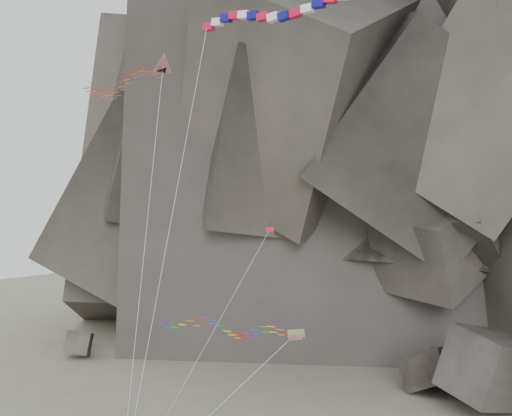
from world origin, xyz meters
The scene contains 5 objects.
headland centered at (0.00, 70.00, 42.00)m, with size 110.00×70.00×84.00m, color #544D45, non-canonical shape.
delta_kite centered at (-11.30, 6.16, 31.02)m, with size 14.60×11.84×31.33m.
banner_kite centered at (6.58, 0.63, 32.91)m, with size 14.15×6.49×31.94m.
parafoil_kite centered at (1.34, 2.54, 11.84)m, with size 12.09×7.99×10.65m.
pennant_kite centered at (4.85, -1.75, 14.73)m, with size 8.80×4.40×17.38m.
Camera 1 is at (25.46, -36.53, 20.14)m, focal length 45.00 mm.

